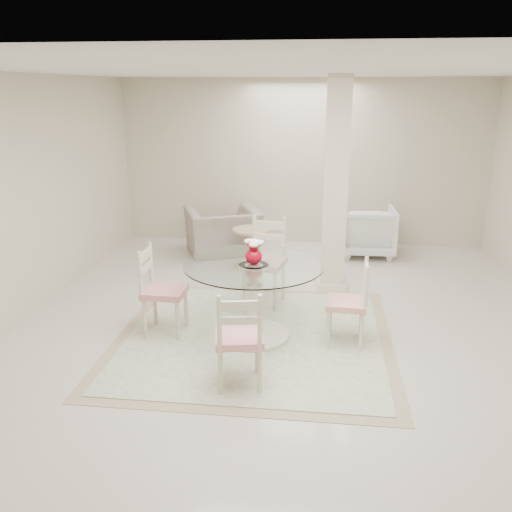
# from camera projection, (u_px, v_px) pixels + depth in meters

# --- Properties ---
(ground) EXTENTS (7.00, 7.00, 0.00)m
(ground) POSITION_uv_depth(u_px,v_px,m) (287.00, 327.00, 6.01)
(ground) COLOR beige
(ground) RESTS_ON ground
(room_shell) EXTENTS (6.02, 7.02, 2.71)m
(room_shell) POSITION_uv_depth(u_px,v_px,m) (290.00, 159.00, 5.46)
(room_shell) COLOR beige
(room_shell) RESTS_ON ground
(column) EXTENTS (0.30, 0.30, 2.70)m
(column) POSITION_uv_depth(u_px,v_px,m) (336.00, 187.00, 6.78)
(column) COLOR beige
(column) RESTS_ON ground
(area_rug) EXTENTS (2.89, 2.89, 0.02)m
(area_rug) POSITION_uv_depth(u_px,v_px,m) (254.00, 337.00, 5.74)
(area_rug) COLOR tan
(area_rug) RESTS_ON ground
(dining_table) EXTENTS (1.43, 1.43, 0.82)m
(dining_table) POSITION_uv_depth(u_px,v_px,m) (254.00, 301.00, 5.62)
(dining_table) COLOR #F5EECA
(dining_table) RESTS_ON ground
(red_vase) EXTENTS (0.20, 0.19, 0.26)m
(red_vase) POSITION_uv_depth(u_px,v_px,m) (254.00, 252.00, 5.46)
(red_vase) COLOR #A60516
(red_vase) RESTS_ON dining_table
(dining_chair_east) EXTENTS (0.42, 0.42, 0.99)m
(dining_chair_east) POSITION_uv_depth(u_px,v_px,m) (353.00, 297.00, 5.46)
(dining_chair_east) COLOR beige
(dining_chair_east) RESTS_ON ground
(dining_chair_north) EXTENTS (0.54, 0.54, 1.16)m
(dining_chair_north) POSITION_uv_depth(u_px,v_px,m) (266.00, 255.00, 6.53)
(dining_chair_north) COLOR beige
(dining_chair_north) RESTS_ON ground
(dining_chair_west) EXTENTS (0.43, 0.43, 1.07)m
(dining_chair_west) POSITION_uv_depth(u_px,v_px,m) (158.00, 284.00, 5.70)
(dining_chair_west) COLOR beige
(dining_chair_west) RESTS_ON ground
(dining_chair_south) EXTENTS (0.48, 0.48, 1.02)m
(dining_chair_south) POSITION_uv_depth(u_px,v_px,m) (239.00, 333.00, 4.62)
(dining_chair_south) COLOR beige
(dining_chair_south) RESTS_ON ground
(recliner_taupe) EXTENTS (1.38, 1.31, 0.71)m
(recliner_taupe) POSITION_uv_depth(u_px,v_px,m) (223.00, 232.00, 8.58)
(recliner_taupe) COLOR #A19285
(recliner_taupe) RESTS_ON ground
(armchair_white) EXTENTS (0.84, 0.86, 0.77)m
(armchair_white) POSITION_uv_depth(u_px,v_px,m) (367.00, 231.00, 8.51)
(armchair_white) COLOR white
(armchair_white) RESTS_ON ground
(side_table) EXTENTS (0.56, 0.56, 0.58)m
(side_table) POSITION_uv_depth(u_px,v_px,m) (252.00, 250.00, 7.93)
(side_table) COLOR tan
(side_table) RESTS_ON ground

